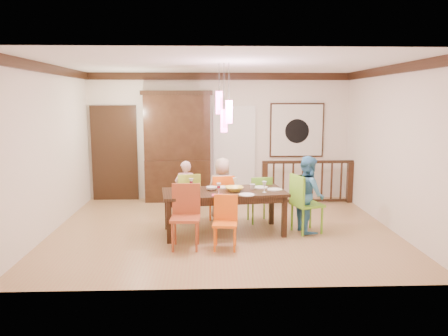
{
  "coord_description": "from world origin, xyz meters",
  "views": [
    {
      "loc": [
        -0.27,
        -7.57,
        2.31
      ],
      "look_at": [
        0.02,
        0.11,
        1.09
      ],
      "focal_mm": 35.0,
      "sensor_mm": 36.0,
      "label": 1
    }
  ],
  "objects_px": {
    "chair_end_right": "(307,199)",
    "china_hutch": "(178,146)",
    "balustrade": "(307,181)",
    "person_far_left": "(186,190)",
    "chair_far_left": "(188,194)",
    "person_far_mid": "(223,189)",
    "dining_table": "(224,196)",
    "person_end_right": "(308,194)"
  },
  "relations": [
    {
      "from": "balustrade",
      "to": "chair_far_left",
      "type": "bearing_deg",
      "value": -152.95
    },
    {
      "from": "dining_table",
      "to": "chair_far_left",
      "type": "relative_size",
      "value": 2.34
    },
    {
      "from": "person_far_left",
      "to": "person_far_mid",
      "type": "xyz_separation_m",
      "value": [
        0.71,
        0.02,
        0.03
      ]
    },
    {
      "from": "chair_end_right",
      "to": "person_far_left",
      "type": "distance_m",
      "value": 2.33
    },
    {
      "from": "china_hutch",
      "to": "chair_end_right",
      "type": "bearing_deg",
      "value": -46.55
    },
    {
      "from": "dining_table",
      "to": "person_far_mid",
      "type": "relative_size",
      "value": 1.82
    },
    {
      "from": "chair_end_right",
      "to": "dining_table",
      "type": "bearing_deg",
      "value": 71.38
    },
    {
      "from": "chair_far_left",
      "to": "china_hutch",
      "type": "relative_size",
      "value": 0.37
    },
    {
      "from": "balustrade",
      "to": "person_end_right",
      "type": "height_order",
      "value": "person_end_right"
    },
    {
      "from": "chair_far_left",
      "to": "china_hutch",
      "type": "distance_m",
      "value": 1.91
    },
    {
      "from": "person_end_right",
      "to": "person_far_left",
      "type": "bearing_deg",
      "value": 59.42
    },
    {
      "from": "china_hutch",
      "to": "chair_far_left",
      "type": "bearing_deg",
      "value": -80.49
    },
    {
      "from": "chair_far_left",
      "to": "person_far_left",
      "type": "xyz_separation_m",
      "value": [
        -0.04,
        0.11,
        0.04
      ]
    },
    {
      "from": "chair_end_right",
      "to": "person_far_left",
      "type": "height_order",
      "value": "person_far_left"
    },
    {
      "from": "dining_table",
      "to": "china_hutch",
      "type": "distance_m",
      "value": 2.76
    },
    {
      "from": "person_far_mid",
      "to": "dining_table",
      "type": "bearing_deg",
      "value": 98.43
    },
    {
      "from": "china_hutch",
      "to": "person_end_right",
      "type": "distance_m",
      "value": 3.51
    },
    {
      "from": "china_hutch",
      "to": "balustrade",
      "type": "bearing_deg",
      "value": -6.79
    },
    {
      "from": "chair_far_left",
      "to": "person_end_right",
      "type": "xyz_separation_m",
      "value": [
        2.13,
        -0.73,
        0.13
      ]
    },
    {
      "from": "dining_table",
      "to": "china_hutch",
      "type": "xyz_separation_m",
      "value": [
        -0.95,
        2.53,
        0.59
      ]
    },
    {
      "from": "chair_end_right",
      "to": "balustrade",
      "type": "relative_size",
      "value": 0.5
    },
    {
      "from": "china_hutch",
      "to": "balustrade",
      "type": "height_order",
      "value": "china_hutch"
    },
    {
      "from": "chair_end_right",
      "to": "person_far_left",
      "type": "relative_size",
      "value": 0.89
    },
    {
      "from": "chair_end_right",
      "to": "person_far_mid",
      "type": "height_order",
      "value": "person_far_mid"
    },
    {
      "from": "person_far_mid",
      "to": "person_end_right",
      "type": "bearing_deg",
      "value": 158.71
    },
    {
      "from": "person_far_left",
      "to": "person_end_right",
      "type": "bearing_deg",
      "value": 160.29
    },
    {
      "from": "dining_table",
      "to": "chair_end_right",
      "type": "xyz_separation_m",
      "value": [
        1.45,
        -0.01,
        -0.08
      ]
    },
    {
      "from": "person_far_left",
      "to": "dining_table",
      "type": "bearing_deg",
      "value": 129.6
    },
    {
      "from": "chair_end_right",
      "to": "china_hutch",
      "type": "xyz_separation_m",
      "value": [
        -2.4,
        2.53,
        0.66
      ]
    },
    {
      "from": "dining_table",
      "to": "balustrade",
      "type": "bearing_deg",
      "value": 40.62
    },
    {
      "from": "chair_far_left",
      "to": "person_far_left",
      "type": "bearing_deg",
      "value": -80.83
    },
    {
      "from": "chair_end_right",
      "to": "person_far_mid",
      "type": "bearing_deg",
      "value": 39.3
    },
    {
      "from": "dining_table",
      "to": "chair_end_right",
      "type": "distance_m",
      "value": 1.45
    },
    {
      "from": "dining_table",
      "to": "china_hutch",
      "type": "relative_size",
      "value": 0.88
    },
    {
      "from": "china_hutch",
      "to": "person_end_right",
      "type": "bearing_deg",
      "value": -45.57
    },
    {
      "from": "balustrade",
      "to": "person_end_right",
      "type": "bearing_deg",
      "value": -103.87
    },
    {
      "from": "china_hutch",
      "to": "person_end_right",
      "type": "height_order",
      "value": "china_hutch"
    },
    {
      "from": "dining_table",
      "to": "person_far_left",
      "type": "height_order",
      "value": "person_far_left"
    },
    {
      "from": "dining_table",
      "to": "balustrade",
      "type": "height_order",
      "value": "balustrade"
    },
    {
      "from": "chair_end_right",
      "to": "china_hutch",
      "type": "relative_size",
      "value": 0.41
    },
    {
      "from": "dining_table",
      "to": "person_far_left",
      "type": "xyz_separation_m",
      "value": [
        -0.7,
        0.89,
        -0.09
      ]
    },
    {
      "from": "chair_far_left",
      "to": "balustrade",
      "type": "relative_size",
      "value": 0.46
    }
  ]
}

